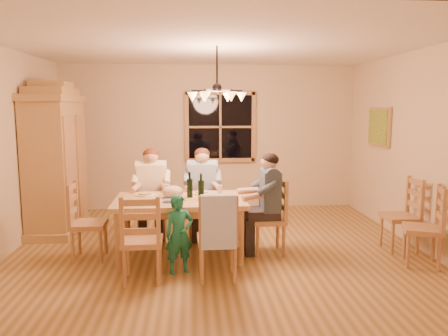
{
  "coord_description": "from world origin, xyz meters",
  "views": [
    {
      "loc": [
        -0.33,
        -5.73,
        1.92
      ],
      "look_at": [
        0.1,
        0.1,
        1.1
      ],
      "focal_mm": 35.0,
      "sensor_mm": 36.0,
      "label": 1
    }
  ],
  "objects": [
    {
      "name": "painting",
      "position": [
        2.71,
        1.2,
        1.6
      ],
      "size": [
        0.06,
        0.78,
        0.64
      ],
      "color": "#A78448",
      "rests_on": "wall_right"
    },
    {
      "name": "chair_far_right",
      "position": [
        -0.19,
        0.56,
        0.3
      ],
      "size": [
        0.45,
        0.43,
        0.99
      ],
      "rotation": [
        0.0,
        0.0,
        3.16
      ],
      "color": "#AB734B",
      "rests_on": "floor"
    },
    {
      "name": "chair_near_left",
      "position": [
        -0.89,
        -1.02,
        0.3
      ],
      "size": [
        0.45,
        0.43,
        0.99
      ],
      "rotation": [
        0.0,
        0.0,
        0.02
      ],
      "color": "#AB734B",
      "rests_on": "floor"
    },
    {
      "name": "chair_near_right",
      "position": [
        -0.06,
        -1.0,
        0.3
      ],
      "size": [
        0.45,
        0.43,
        0.99
      ],
      "rotation": [
        0.0,
        0.0,
        0.02
      ],
      "color": "#AB734B",
      "rests_on": "floor"
    },
    {
      "name": "napkin",
      "position": [
        -0.6,
        -0.42,
        0.78
      ],
      "size": [
        0.18,
        0.14,
        0.03
      ],
      "primitive_type": "cube",
      "rotation": [
        0.0,
        0.0,
        0.02
      ],
      "color": "slate",
      "rests_on": "dining_table"
    },
    {
      "name": "armoire",
      "position": [
        -2.42,
        1.11,
        1.06
      ],
      "size": [
        0.66,
        1.4,
        2.3
      ],
      "color": "#A78448",
      "rests_on": "floor"
    },
    {
      "name": "chair_far_left",
      "position": [
        -0.92,
        0.54,
        0.3
      ],
      "size": [
        0.45,
        0.43,
        0.99
      ],
      "rotation": [
        0.0,
        0.0,
        3.16
      ],
      "color": "#AB734B",
      "rests_on": "floor"
    },
    {
      "name": "chair_end_right",
      "position": [
        0.66,
        -0.2,
        0.3
      ],
      "size": [
        0.43,
        0.45,
        0.99
      ],
      "rotation": [
        0.0,
        0.0,
        1.59
      ],
      "color": "#AB734B",
      "rests_on": "floor"
    },
    {
      "name": "adult_plaid_man",
      "position": [
        -0.19,
        0.56,
        0.84
      ],
      "size": [
        0.4,
        0.43,
        0.87
      ],
      "rotation": [
        0.0,
        0.0,
        3.16
      ],
      "color": "#2E5B80",
      "rests_on": "floor"
    },
    {
      "name": "child",
      "position": [
        -0.49,
        -0.82,
        0.46
      ],
      "size": [
        0.39,
        0.32,
        0.93
      ],
      "primitive_type": "imported",
      "rotation": [
        0.0,
        0.0,
        0.33
      ],
      "color": "#1B7B60",
      "rests_on": "floor"
    },
    {
      "name": "ceiling",
      "position": [
        0.0,
        0.0,
        2.7
      ],
      "size": [
        5.5,
        5.0,
        0.02
      ],
      "primitive_type": "cube",
      "color": "white",
      "rests_on": "wall_back"
    },
    {
      "name": "wine_bottle_b",
      "position": [
        -0.22,
        -0.28,
        0.93
      ],
      "size": [
        0.08,
        0.08,
        0.33
      ],
      "primitive_type": "cylinder",
      "color": "black",
      "rests_on": "dining_table"
    },
    {
      "name": "wine_glass_b",
      "position": [
        0.03,
        -0.09,
        0.83
      ],
      "size": [
        0.06,
        0.06,
        0.14
      ],
      "primitive_type": "cylinder",
      "color": "silver",
      "rests_on": "dining_table"
    },
    {
      "name": "dining_table",
      "position": [
        -0.49,
        -0.23,
        0.65
      ],
      "size": [
        1.68,
        1.05,
        0.76
      ],
      "rotation": [
        0.0,
        0.0,
        0.02
      ],
      "color": "tan",
      "rests_on": "floor"
    },
    {
      "name": "chair_spare_front",
      "position": [
        2.45,
        -0.78,
        0.3
      ],
      "size": [
        0.55,
        0.56,
        0.99
      ],
      "rotation": [
        0.0,
        0.0,
        1.22
      ],
      "color": "#AB734B",
      "rests_on": "floor"
    },
    {
      "name": "cap",
      "position": [
        0.04,
        -0.54,
        0.82
      ],
      "size": [
        0.2,
        0.2,
        0.11
      ],
      "primitive_type": "ellipsoid",
      "color": "tan",
      "rests_on": "dining_table"
    },
    {
      "name": "plate_plaid",
      "position": [
        -0.2,
        0.06,
        0.77
      ],
      "size": [
        0.26,
        0.26,
        0.02
      ],
      "primitive_type": "cylinder",
      "color": "white",
      "rests_on": "dining_table"
    },
    {
      "name": "adult_woman",
      "position": [
        -0.92,
        0.54,
        0.84
      ],
      "size": [
        0.4,
        0.43,
        0.87
      ],
      "rotation": [
        0.0,
        0.0,
        3.16
      ],
      "color": "beige",
      "rests_on": "floor"
    },
    {
      "name": "wall_back",
      "position": [
        0.0,
        2.5,
        1.35
      ],
      "size": [
        5.5,
        0.02,
        2.7
      ],
      "primitive_type": "cube",
      "color": "beige",
      "rests_on": "floor"
    },
    {
      "name": "wall_right",
      "position": [
        2.75,
        0.0,
        1.35
      ],
      "size": [
        0.02,
        5.0,
        2.7
      ],
      "primitive_type": "cube",
      "color": "beige",
      "rests_on": "floor"
    },
    {
      "name": "wine_bottle_a",
      "position": [
        -0.37,
        -0.16,
        0.93
      ],
      "size": [
        0.08,
        0.08,
        0.33
      ],
      "primitive_type": "cylinder",
      "color": "black",
      "rests_on": "dining_table"
    },
    {
      "name": "towel",
      "position": [
        -0.05,
        -1.19,
        0.7
      ],
      "size": [
        0.38,
        0.11,
        0.58
      ],
      "primitive_type": "cube",
      "rotation": [
        0.0,
        0.0,
        0.02
      ],
      "color": "#A6BBE1",
      "rests_on": "chair_near_right"
    },
    {
      "name": "chandelier",
      "position": [
        -0.0,
        0.0,
        2.08
      ],
      "size": [
        0.77,
        0.68,
        0.71
      ],
      "color": "black",
      "rests_on": "ceiling"
    },
    {
      "name": "plate_woman",
      "position": [
        -0.95,
        -0.01,
        0.77
      ],
      "size": [
        0.26,
        0.26,
        0.02
      ],
      "primitive_type": "cylinder",
      "color": "white",
      "rests_on": "dining_table"
    },
    {
      "name": "chair_spare_back",
      "position": [
        2.45,
        -0.2,
        0.3
      ],
      "size": [
        0.42,
        0.44,
        0.99
      ],
      "rotation": [
        0.0,
        0.0,
        1.56
      ],
      "color": "#AB734B",
      "rests_on": "floor"
    },
    {
      "name": "chair_end_left",
      "position": [
        -1.64,
        -0.26,
        0.3
      ],
      "size": [
        0.43,
        0.45,
        0.99
      ],
      "rotation": [
        0.0,
        0.0,
        -1.55
      ],
      "color": "#AB734B",
      "rests_on": "floor"
    },
    {
      "name": "floor",
      "position": [
        0.0,
        0.0,
        0.0
      ],
      "size": [
        5.5,
        5.5,
        0.0
      ],
      "primitive_type": "plane",
      "color": "brown",
      "rests_on": "ground"
    },
    {
      "name": "wall_left",
      "position": [
        -2.75,
        0.0,
        1.35
      ],
      "size": [
        0.02,
        5.0,
        2.7
      ],
      "primitive_type": "cube",
      "color": "beige",
      "rests_on": "floor"
    },
    {
      "name": "adult_slate_man",
      "position": [
        0.66,
        -0.2,
        0.84
      ],
      "size": [
        0.43,
        0.4,
        0.87
      ],
      "rotation": [
        0.0,
        0.0,
        1.59
      ],
      "color": "#3A4C5E",
      "rests_on": "floor"
    },
    {
      "name": "cloth_bundle",
      "position": [
        -0.59,
        -0.16,
        0.84
      ],
      "size": [
        0.28,
        0.22,
        0.15
      ],
      "primitive_type": "ellipsoid",
      "color": "#D0AE96",
      "rests_on": "dining_table"
    },
    {
      "name": "window",
      "position": [
        0.2,
        2.47,
        1.55
      ],
      "size": [
        1.3,
        0.06,
        1.3
      ],
      "color": "black",
      "rests_on": "wall_back"
    },
    {
      "name": "plate_slate",
      "position": [
        0.06,
        -0.23,
        0.77
      ],
      "size": [
        0.26,
        0.26,
        0.02
      ],
      "primitive_type": "cylinder",
      "color": "white",
      "rests_on": "dining_table"
    },
    {
      "name": "wine_glass_a",
      "position": [
        -0.66,
        0.04,
        0.83
      ],
      "size": [
        0.06,
        0.06,
        0.14
      ],
      "primitive_type": "cylinder",
      "color": "silver",
      "rests_on": "dining_table"
    }
  ]
}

